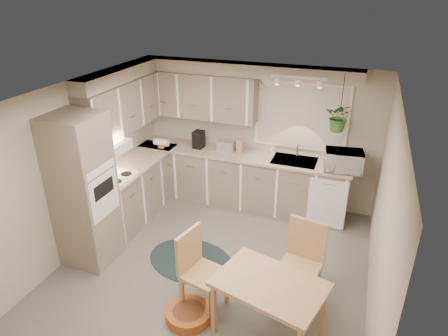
% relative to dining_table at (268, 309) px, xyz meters
% --- Properties ---
extents(floor, '(4.20, 4.20, 0.00)m').
position_rel_dining_table_xyz_m(floor, '(-0.97, 0.86, -0.35)').
color(floor, '#66605A').
rests_on(floor, ground).
extents(ceiling, '(4.20, 4.20, 0.00)m').
position_rel_dining_table_xyz_m(ceiling, '(-0.97, 0.86, 2.05)').
color(ceiling, silver).
rests_on(ceiling, wall_back).
extents(wall_back, '(4.00, 0.04, 2.40)m').
position_rel_dining_table_xyz_m(wall_back, '(-0.97, 2.96, 0.85)').
color(wall_back, '#B3A894').
rests_on(wall_back, floor).
extents(wall_front, '(4.00, 0.04, 2.40)m').
position_rel_dining_table_xyz_m(wall_front, '(-0.97, -1.24, 0.85)').
color(wall_front, '#B3A894').
rests_on(wall_front, floor).
extents(wall_left, '(0.04, 4.20, 2.40)m').
position_rel_dining_table_xyz_m(wall_left, '(-2.97, 0.86, 0.85)').
color(wall_left, '#B3A894').
rests_on(wall_left, floor).
extents(wall_right, '(0.04, 4.20, 2.40)m').
position_rel_dining_table_xyz_m(wall_right, '(1.03, 0.86, 0.85)').
color(wall_right, '#B3A894').
rests_on(wall_right, floor).
extents(base_cab_left, '(0.60, 1.85, 0.90)m').
position_rel_dining_table_xyz_m(base_cab_left, '(-2.67, 1.74, 0.10)').
color(base_cab_left, gray).
rests_on(base_cab_left, floor).
extents(base_cab_back, '(3.60, 0.60, 0.90)m').
position_rel_dining_table_xyz_m(base_cab_back, '(-1.17, 2.66, 0.10)').
color(base_cab_back, gray).
rests_on(base_cab_back, floor).
extents(counter_left, '(0.64, 1.89, 0.04)m').
position_rel_dining_table_xyz_m(counter_left, '(-2.66, 1.74, 0.57)').
color(counter_left, tan).
rests_on(counter_left, base_cab_left).
extents(counter_back, '(3.64, 0.64, 0.04)m').
position_rel_dining_table_xyz_m(counter_back, '(-1.17, 2.65, 0.57)').
color(counter_back, tan).
rests_on(counter_back, base_cab_back).
extents(oven_stack, '(0.65, 0.65, 2.10)m').
position_rel_dining_table_xyz_m(oven_stack, '(-2.64, 0.49, 0.70)').
color(oven_stack, gray).
rests_on(oven_stack, floor).
extents(wall_oven_face, '(0.02, 0.56, 0.58)m').
position_rel_dining_table_xyz_m(wall_oven_face, '(-2.32, 0.49, 0.70)').
color(wall_oven_face, white).
rests_on(wall_oven_face, oven_stack).
extents(upper_cab_left, '(0.35, 2.00, 0.75)m').
position_rel_dining_table_xyz_m(upper_cab_left, '(-2.79, 1.86, 1.47)').
color(upper_cab_left, gray).
rests_on(upper_cab_left, wall_left).
extents(upper_cab_back, '(2.00, 0.35, 0.75)m').
position_rel_dining_table_xyz_m(upper_cab_back, '(-1.97, 2.79, 1.47)').
color(upper_cab_back, gray).
rests_on(upper_cab_back, wall_back).
extents(soffit_left, '(0.30, 2.00, 0.20)m').
position_rel_dining_table_xyz_m(soffit_left, '(-2.82, 1.86, 1.95)').
color(soffit_left, '#B3A894').
rests_on(soffit_left, wall_left).
extents(soffit_back, '(3.60, 0.30, 0.20)m').
position_rel_dining_table_xyz_m(soffit_back, '(-1.17, 2.81, 1.95)').
color(soffit_back, '#B3A894').
rests_on(soffit_back, wall_back).
extents(cooktop, '(0.52, 0.58, 0.02)m').
position_rel_dining_table_xyz_m(cooktop, '(-2.65, 1.16, 0.59)').
color(cooktop, white).
rests_on(cooktop, counter_left).
extents(range_hood, '(0.40, 0.60, 0.14)m').
position_rel_dining_table_xyz_m(range_hood, '(-2.67, 1.16, 1.05)').
color(range_hood, white).
rests_on(range_hood, upper_cab_left).
extents(window_blinds, '(1.40, 0.02, 1.00)m').
position_rel_dining_table_xyz_m(window_blinds, '(-0.27, 2.93, 1.25)').
color(window_blinds, silver).
rests_on(window_blinds, wall_back).
extents(window_frame, '(1.50, 0.02, 1.10)m').
position_rel_dining_table_xyz_m(window_frame, '(-0.27, 2.94, 1.25)').
color(window_frame, white).
rests_on(window_frame, wall_back).
extents(sink, '(0.70, 0.48, 0.10)m').
position_rel_dining_table_xyz_m(sink, '(-0.27, 2.66, 0.55)').
color(sink, '#A4A7AC').
rests_on(sink, counter_back).
extents(dishwasher_front, '(0.58, 0.02, 0.83)m').
position_rel_dining_table_xyz_m(dishwasher_front, '(0.33, 2.35, 0.07)').
color(dishwasher_front, white).
rests_on(dishwasher_front, base_cab_back).
extents(track_light_bar, '(0.80, 0.04, 0.04)m').
position_rel_dining_table_xyz_m(track_light_bar, '(-0.27, 2.41, 1.98)').
color(track_light_bar, white).
rests_on(track_light_bar, ceiling).
extents(wall_clock, '(0.30, 0.03, 0.30)m').
position_rel_dining_table_xyz_m(wall_clock, '(-0.82, 2.93, 1.83)').
color(wall_clock, gold).
rests_on(wall_clock, wall_back).
extents(dining_table, '(1.28, 1.01, 0.71)m').
position_rel_dining_table_xyz_m(dining_table, '(0.00, 0.00, 0.00)').
color(dining_table, tan).
rests_on(dining_table, floor).
extents(chair_left, '(0.56, 0.56, 0.99)m').
position_rel_dining_table_xyz_m(chair_left, '(-0.81, 0.15, 0.14)').
color(chair_left, tan).
rests_on(chair_left, floor).
extents(chair_back, '(0.57, 0.57, 1.04)m').
position_rel_dining_table_xyz_m(chair_back, '(0.21, 0.60, 0.17)').
color(chair_back, tan).
rests_on(chair_back, floor).
extents(braided_rug, '(1.39, 1.14, 0.01)m').
position_rel_dining_table_xyz_m(braided_rug, '(-1.32, 0.87, -0.35)').
color(braided_rug, black).
rests_on(braided_rug, floor).
extents(pet_bed, '(0.70, 0.70, 0.12)m').
position_rel_dining_table_xyz_m(pet_bed, '(-0.91, -0.11, -0.29)').
color(pet_bed, '#A85421').
rests_on(pet_bed, floor).
extents(microwave, '(0.60, 0.38, 0.38)m').
position_rel_dining_table_xyz_m(microwave, '(0.48, 2.56, 0.78)').
color(microwave, white).
rests_on(microwave, counter_back).
extents(soap_bottle, '(0.09, 0.17, 0.08)m').
position_rel_dining_table_xyz_m(soap_bottle, '(-0.66, 2.81, 0.63)').
color(soap_bottle, white).
rests_on(soap_bottle, counter_back).
extents(hanging_plant, '(0.45, 0.49, 0.34)m').
position_rel_dining_table_xyz_m(hanging_plant, '(0.35, 2.56, 1.37)').
color(hanging_plant, '#336428').
rests_on(hanging_plant, ceiling).
extents(coffee_maker, '(0.17, 0.21, 0.29)m').
position_rel_dining_table_xyz_m(coffee_maker, '(-1.93, 2.66, 0.73)').
color(coffee_maker, black).
rests_on(coffee_maker, counter_back).
extents(toaster, '(0.31, 0.19, 0.18)m').
position_rel_dining_table_xyz_m(toaster, '(-1.44, 2.68, 0.68)').
color(toaster, '#A4A7AC').
rests_on(toaster, counter_back).
extents(knife_block, '(0.11, 0.11, 0.22)m').
position_rel_dining_table_xyz_m(knife_block, '(-1.20, 2.71, 0.70)').
color(knife_block, tan).
rests_on(knife_block, counter_back).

